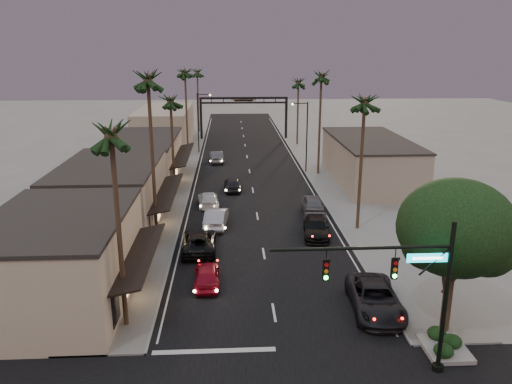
{
  "coord_description": "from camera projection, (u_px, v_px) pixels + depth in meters",
  "views": [
    {
      "loc": [
        -2.52,
        -16.76,
        15.34
      ],
      "look_at": [
        -0.14,
        27.61,
        2.5
      ],
      "focal_mm": 35.0,
      "sensor_mm": 36.0,
      "label": 1
    }
  ],
  "objects": [
    {
      "name": "palm_rb",
      "position": [
        322.0,
        74.0,
        59.67
      ],
      "size": [
        3.2,
        3.2,
        14.2
      ],
      "color": "#38281C",
      "rests_on": "ground"
    },
    {
      "name": "ground",
      "position": [
        252.0,
        183.0,
        58.84
      ],
      "size": [
        200.0,
        200.0,
        0.0
      ],
      "primitive_type": "plane",
      "color": "slate",
      "rests_on": "ground"
    },
    {
      "name": "storefront_far",
      "position": [
        142.0,
        160.0,
        59.4
      ],
      "size": [
        8.0,
        16.0,
        5.0
      ],
      "primitive_type": "cube",
      "color": "#BAAB8E",
      "rests_on": "ground"
    },
    {
      "name": "storefront_near",
      "position": [
        60.0,
        262.0,
        30.55
      ],
      "size": [
        8.0,
        12.0,
        5.5
      ],
      "primitive_type": "cube",
      "color": "#BAAB8E",
      "rests_on": "ground"
    },
    {
      "name": "palm_far",
      "position": [
        197.0,
        70.0,
        91.69
      ],
      "size": [
        3.2,
        3.2,
        13.2
      ],
      "color": "#38281C",
      "rests_on": "ground"
    },
    {
      "name": "corner_tree",
      "position": [
        457.0,
        232.0,
        26.44
      ],
      "size": [
        6.2,
        6.2,
        8.8
      ],
      "color": "#38281C",
      "rests_on": "ground"
    },
    {
      "name": "oncoming_dgrey",
      "position": [
        233.0,
        184.0,
        55.64
      ],
      "size": [
        1.94,
        4.5,
        1.51
      ],
      "primitive_type": "imported",
      "rotation": [
        0.0,
        0.0,
        3.18
      ],
      "color": "black",
      "rests_on": "ground"
    },
    {
      "name": "oncoming_grey_far",
      "position": [
        216.0,
        157.0,
        69.41
      ],
      "size": [
        2.15,
        4.96,
        1.59
      ],
      "primitive_type": "imported",
      "rotation": [
        0.0,
        0.0,
        3.24
      ],
      "color": "#45464A",
      "rests_on": "ground"
    },
    {
      "name": "sidewalk_left",
      "position": [
        180.0,
        162.0,
        69.85
      ],
      "size": [
        5.0,
        92.0,
        0.12
      ],
      "primitive_type": "cube",
      "color": "slate",
      "rests_on": "ground"
    },
    {
      "name": "traffic_signal",
      "position": [
        408.0,
        277.0,
        23.19
      ],
      "size": [
        8.51,
        0.22,
        7.8
      ],
      "color": "black",
      "rests_on": "ground"
    },
    {
      "name": "oncoming_white",
      "position": [
        208.0,
        199.0,
        50.25
      ],
      "size": [
        2.41,
        4.98,
        1.4
      ],
      "primitive_type": "imported",
      "rotation": [
        0.0,
        0.0,
        3.24
      ],
      "color": "silver",
      "rests_on": "ground"
    },
    {
      "name": "oncoming_red",
      "position": [
        207.0,
        275.0,
        33.39
      ],
      "size": [
        1.82,
        4.28,
        1.44
      ],
      "primitive_type": "imported",
      "rotation": [
        0.0,
        0.0,
        3.17
      ],
      "color": "maroon",
      "rests_on": "ground"
    },
    {
      "name": "curbside_near",
      "position": [
        375.0,
        298.0,
        30.0
      ],
      "size": [
        3.24,
        6.32,
        1.71
      ],
      "primitive_type": "imported",
      "rotation": [
        0.0,
        0.0,
        -0.07
      ],
      "color": "black",
      "rests_on": "ground"
    },
    {
      "name": "streetlight_right",
      "position": [
        305.0,
        131.0,
        62.51
      ],
      "size": [
        2.13,
        0.3,
        9.0
      ],
      "color": "black",
      "rests_on": "ground"
    },
    {
      "name": "oncoming_silver",
      "position": [
        216.0,
        218.0,
        44.36
      ],
      "size": [
        2.19,
        5.2,
        1.67
      ],
      "primitive_type": "imported",
      "rotation": [
        0.0,
        0.0,
        3.06
      ],
      "color": "#A1A0A6",
      "rests_on": "ground"
    },
    {
      "name": "palm_lc",
      "position": [
        170.0,
        97.0,
        51.65
      ],
      "size": [
        3.2,
        3.2,
        12.2
      ],
      "color": "#38281C",
      "rests_on": "ground"
    },
    {
      "name": "storefront_dist",
      "position": [
        165.0,
        127.0,
        81.32
      ],
      "size": [
        8.0,
        20.0,
        6.0
      ],
      "primitive_type": "cube",
      "color": "gray",
      "rests_on": "ground"
    },
    {
      "name": "palm_lb",
      "position": [
        148.0,
        75.0,
        37.41
      ],
      "size": [
        3.2,
        3.2,
        15.2
      ],
      "color": "#38281C",
      "rests_on": "ground"
    },
    {
      "name": "palm_ld",
      "position": [
        185.0,
        70.0,
        69.34
      ],
      "size": [
        3.2,
        3.2,
        14.2
      ],
      "color": "#38281C",
      "rests_on": "ground"
    },
    {
      "name": "road",
      "position": [
        250.0,
        173.0,
        63.64
      ],
      "size": [
        14.0,
        120.0,
        0.02
      ],
      "primitive_type": "cube",
      "color": "black",
      "rests_on": "ground"
    },
    {
      "name": "arch",
      "position": [
        244.0,
        107.0,
        86.08
      ],
      "size": [
        15.2,
        0.4,
        7.27
      ],
      "color": "black",
      "rests_on": "ground"
    },
    {
      "name": "planter",
      "position": [
        444.0,
        352.0,
        26.19
      ],
      "size": [
        2.2,
        2.6,
        0.24
      ],
      "primitive_type": "cube",
      "color": "gray",
      "rests_on": "ground"
    },
    {
      "name": "curbside_grey",
      "position": [
        313.0,
        206.0,
        47.43
      ],
      "size": [
        2.33,
        5.17,
        1.72
      ],
      "primitive_type": "imported",
      "rotation": [
        0.0,
        0.0,
        -0.06
      ],
      "color": "#55555A",
      "rests_on": "ground"
    },
    {
      "name": "streetlight_left",
      "position": [
        200.0,
        118.0,
        74.27
      ],
      "size": [
        2.13,
        0.3,
        9.0
      ],
      "color": "black",
      "rests_on": "ground"
    },
    {
      "name": "palm_ra",
      "position": [
        365.0,
        98.0,
        40.76
      ],
      "size": [
        3.2,
        3.2,
        13.2
      ],
      "color": "#38281C",
      "rests_on": "ground"
    },
    {
      "name": "oncoming_pickup",
      "position": [
        199.0,
        241.0,
        39.04
      ],
      "size": [
        2.73,
        5.68,
        1.56
      ],
      "primitive_type": "imported",
      "rotation": [
        0.0,
        0.0,
        3.17
      ],
      "color": "black",
      "rests_on": "ground"
    },
    {
      "name": "storefront_mid",
      "position": [
        112.0,
        197.0,
        43.98
      ],
      "size": [
        8.0,
        14.0,
        5.5
      ],
      "primitive_type": "cube",
      "color": "gray",
      "rests_on": "ground"
    },
    {
      "name": "palm_rc",
      "position": [
        299.0,
        80.0,
        79.4
      ],
      "size": [
        3.2,
        3.2,
        12.2
      ],
      "color": "#38281C",
      "rests_on": "ground"
    },
    {
      "name": "curbside_black",
      "position": [
        316.0,
        227.0,
        42.15
      ],
      "size": [
        2.72,
        5.41,
        1.51
      ],
      "primitive_type": "imported",
      "rotation": [
        0.0,
        0.0,
        -0.12
      ],
      "color": "black",
      "rests_on": "ground"
    },
    {
      "name": "palm_la",
      "position": [
        110.0,
        127.0,
        25.48
      ],
      "size": [
        3.2,
        3.2,
        13.2
      ],
      "color": "#38281C",
      "rests_on": "ground"
    },
    {
      "name": "building_right",
      "position": [
        370.0,
        161.0,
        58.87
      ],
      "size": [
        8.0,
        18.0,
        5.0
      ],
      "primitive_type": "cube",
      "color": "gray",
      "rests_on": "ground"
    },
    {
      "name": "sidewalk_right",
      "position": [
        315.0,
        160.0,
        70.82
      ],
      "size": [
        5.0,
        92.0,
        0.12
      ],
      "primitive_type": "cube",
      "color": "slate",
      "rests_on": "ground"
    }
  ]
}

